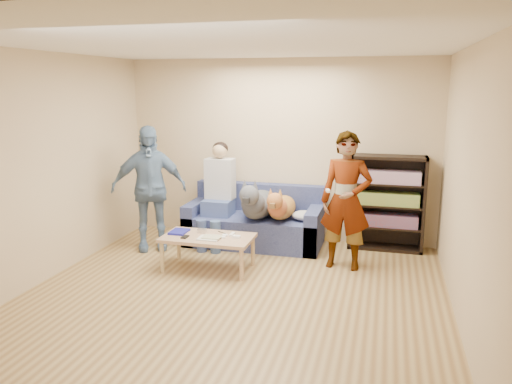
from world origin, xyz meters
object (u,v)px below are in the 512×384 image
(person_standing_right, at_px, (346,201))
(bookshelf, at_px, (387,201))
(notebook_blue, at_px, (179,232))
(person_standing_left, at_px, (149,188))
(dog_tan, at_px, (281,207))
(coffee_table, at_px, (208,240))
(camera_silver, at_px, (202,231))
(dog_gray, at_px, (257,203))
(sofa, at_px, (255,224))
(person_seated, at_px, (218,190))

(person_standing_right, xyz_separation_m, bookshelf, (0.48, 0.88, -0.17))
(bookshelf, bearing_deg, notebook_blue, -151.96)
(person_standing_left, distance_m, dog_tan, 1.81)
(person_standing_left, relative_size, notebook_blue, 6.55)
(person_standing_right, height_order, coffee_table, person_standing_right)
(camera_silver, relative_size, dog_gray, 0.09)
(bookshelf, bearing_deg, camera_silver, -150.38)
(sofa, height_order, coffee_table, sofa)
(person_standing_right, distance_m, notebook_blue, 2.10)
(coffee_table, bearing_deg, person_standing_right, 17.22)
(person_standing_right, relative_size, person_seated, 1.15)
(person_standing_right, relative_size, dog_gray, 1.35)
(camera_silver, xyz_separation_m, dog_gray, (0.50, 0.80, 0.20))
(sofa, relative_size, person_seated, 1.29)
(camera_silver, bearing_deg, sofa, 68.07)
(camera_silver, bearing_deg, person_standing_right, 12.35)
(person_standing_right, xyz_separation_m, dog_tan, (-0.91, 0.46, -0.24))
(person_standing_right, bearing_deg, person_standing_left, -176.93)
(sofa, distance_m, coffee_table, 1.18)
(camera_silver, bearing_deg, notebook_blue, -165.96)
(notebook_blue, xyz_separation_m, person_seated, (0.18, 0.97, 0.34))
(notebook_blue, height_order, dog_gray, dog_gray)
(notebook_blue, distance_m, camera_silver, 0.29)
(dog_gray, relative_size, dog_tan, 1.11)
(person_seated, xyz_separation_m, dog_tan, (0.92, -0.06, -0.17))
(person_standing_right, xyz_separation_m, person_seated, (-1.82, 0.52, -0.07))
(person_seated, relative_size, coffee_table, 1.34)
(person_seated, bearing_deg, dog_gray, -8.95)
(sofa, height_order, dog_gray, dog_gray)
(dog_gray, bearing_deg, person_standing_right, -19.08)
(notebook_blue, xyz_separation_m, camera_silver, (0.28, 0.07, 0.01))
(person_standing_left, relative_size, camera_silver, 15.49)
(person_standing_right, xyz_separation_m, notebook_blue, (-2.01, -0.45, -0.41))
(person_standing_left, height_order, person_seated, person_standing_left)
(person_standing_left, relative_size, sofa, 0.90)
(coffee_table, bearing_deg, dog_tan, 53.94)
(person_standing_left, bearing_deg, notebook_blue, -64.89)
(bookshelf, bearing_deg, person_standing_left, -165.12)
(person_standing_left, bearing_deg, person_standing_right, -28.22)
(bookshelf, bearing_deg, sofa, -172.60)
(notebook_blue, relative_size, bookshelf, 0.20)
(dog_gray, bearing_deg, person_seated, 171.05)
(notebook_blue, relative_size, dog_gray, 0.21)
(sofa, xyz_separation_m, bookshelf, (1.80, 0.23, 0.40))
(bookshelf, bearing_deg, person_seated, -171.13)
(person_standing_left, distance_m, dog_gray, 1.48)
(coffee_table, bearing_deg, person_standing_left, 152.36)
(sofa, xyz_separation_m, dog_tan, (0.41, -0.18, 0.32))
(notebook_blue, height_order, person_seated, person_seated)
(coffee_table, height_order, bookshelf, bookshelf)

